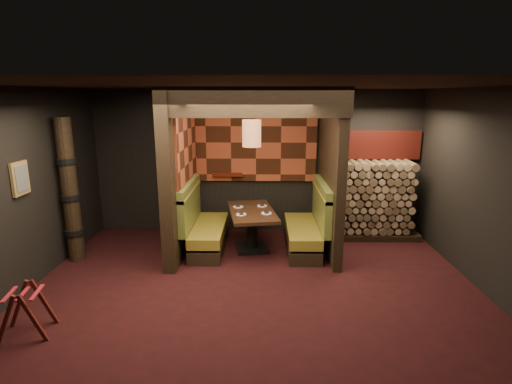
% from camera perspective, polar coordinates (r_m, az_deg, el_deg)
% --- Properties ---
extents(floor, '(6.50, 5.50, 0.02)m').
position_cam_1_polar(floor, '(5.88, -0.22, -14.12)').
color(floor, black).
rests_on(floor, ground).
extents(ceiling, '(6.50, 5.50, 0.02)m').
position_cam_1_polar(ceiling, '(5.20, -0.26, 15.09)').
color(ceiling, black).
rests_on(ceiling, ground).
extents(wall_back, '(6.50, 0.02, 2.85)m').
position_cam_1_polar(wall_back, '(8.07, 0.18, 4.35)').
color(wall_back, black).
rests_on(wall_back, ground).
extents(wall_front, '(6.50, 0.02, 2.85)m').
position_cam_1_polar(wall_front, '(2.77, -1.49, -14.47)').
color(wall_front, black).
rests_on(wall_front, ground).
extents(wall_left, '(0.02, 5.50, 2.85)m').
position_cam_1_polar(wall_left, '(6.33, -31.22, -0.24)').
color(wall_left, black).
rests_on(wall_left, ground).
extents(wall_right, '(0.02, 5.50, 2.85)m').
position_cam_1_polar(wall_right, '(6.22, 31.38, -0.49)').
color(wall_right, black).
rests_on(wall_right, ground).
extents(partition_left, '(0.20, 2.20, 2.85)m').
position_cam_1_polar(partition_left, '(7.12, -10.89, 2.86)').
color(partition_left, black).
rests_on(partition_left, floor).
extents(partition_right, '(0.15, 2.10, 2.85)m').
position_cam_1_polar(partition_right, '(7.12, 10.59, 2.87)').
color(partition_right, black).
rests_on(partition_right, floor).
extents(header_beam, '(2.85, 0.18, 0.44)m').
position_cam_1_polar(header_beam, '(5.90, -0.35, 12.69)').
color(header_beam, black).
rests_on(header_beam, partition_left).
extents(tapa_back_panel, '(2.40, 0.06, 1.55)m').
position_cam_1_polar(tapa_back_panel, '(7.96, -0.01, 7.10)').
color(tapa_back_panel, '#A74629').
rests_on(tapa_back_panel, wall_back).
extents(tapa_side_panel, '(0.04, 1.85, 1.45)m').
position_cam_1_polar(tapa_side_panel, '(7.20, -9.82, 6.45)').
color(tapa_side_panel, '#A74629').
rests_on(tapa_side_panel, partition_left).
extents(lacquer_shelf, '(0.60, 0.12, 0.07)m').
position_cam_1_polar(lacquer_shelf, '(8.03, -4.12, 2.50)').
color(lacquer_shelf, '#51170C').
rests_on(lacquer_shelf, wall_back).
extents(booth_bench_left, '(0.68, 1.60, 1.14)m').
position_cam_1_polar(booth_bench_left, '(7.31, -7.54, -5.04)').
color(booth_bench_left, black).
rests_on(booth_bench_left, floor).
extents(booth_bench_right, '(0.68, 1.60, 1.14)m').
position_cam_1_polar(booth_bench_right, '(7.28, 7.43, -5.12)').
color(booth_bench_right, black).
rests_on(booth_bench_right, floor).
extents(dining_table, '(0.98, 1.51, 0.74)m').
position_cam_1_polar(dining_table, '(7.16, -0.58, -4.44)').
color(dining_table, black).
rests_on(dining_table, floor).
extents(place_settings, '(0.69, 0.73, 0.03)m').
position_cam_1_polar(place_settings, '(7.09, -0.58, -2.55)').
color(place_settings, white).
rests_on(place_settings, dining_table).
extents(pendant_lamp, '(0.32, 0.32, 0.97)m').
position_cam_1_polar(pendant_lamp, '(6.78, -0.62, 8.39)').
color(pendant_lamp, '#AB683C').
rests_on(pendant_lamp, ceiling).
extents(framed_picture, '(0.05, 0.36, 0.46)m').
position_cam_1_polar(framed_picture, '(6.36, -30.63, 1.68)').
color(framed_picture, olive).
rests_on(framed_picture, wall_left).
extents(luggage_rack, '(0.65, 0.51, 0.63)m').
position_cam_1_polar(luggage_rack, '(5.52, -30.06, -14.26)').
color(luggage_rack, '#41130F').
rests_on(luggage_rack, floor).
extents(totem_column, '(0.31, 0.31, 2.40)m').
position_cam_1_polar(totem_column, '(7.22, -25.03, 0.00)').
color(totem_column, black).
rests_on(totem_column, floor).
extents(firewood_stack, '(1.73, 0.70, 1.50)m').
position_cam_1_polar(firewood_stack, '(8.10, 16.52, -1.06)').
color(firewood_stack, black).
rests_on(firewood_stack, floor).
extents(mosaic_header, '(1.83, 0.10, 0.56)m').
position_cam_1_polar(mosaic_header, '(8.23, 16.40, 6.48)').
color(mosaic_header, maroon).
rests_on(mosaic_header, wall_back).
extents(bay_front_post, '(0.08, 0.08, 2.85)m').
position_cam_1_polar(bay_front_post, '(7.39, 10.95, 3.24)').
color(bay_front_post, black).
rests_on(bay_front_post, floor).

